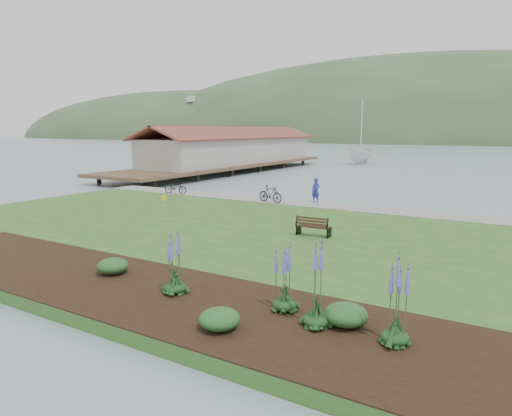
{
  "coord_description": "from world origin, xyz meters",
  "views": [
    {
      "loc": [
        11.18,
        -18.98,
        5.01
      ],
      "look_at": [
        0.1,
        -0.54,
        1.3
      ],
      "focal_mm": 32.0,
      "sensor_mm": 36.0,
      "label": 1
    }
  ],
  "objects_px": {
    "sailboat": "(360,164)",
    "park_bench": "(313,226)",
    "person": "(316,188)",
    "bicycle_a": "(176,187)"
  },
  "relations": [
    {
      "from": "sailboat",
      "to": "bicycle_a",
      "type": "bearing_deg",
      "value": -87.75
    },
    {
      "from": "park_bench",
      "to": "bicycle_a",
      "type": "xyz_separation_m",
      "value": [
        -13.96,
        7.09,
        0.04
      ]
    },
    {
      "from": "person",
      "to": "sailboat",
      "type": "bearing_deg",
      "value": 113.74
    },
    {
      "from": "bicycle_a",
      "to": "sailboat",
      "type": "xyz_separation_m",
      "value": [
        0.53,
        40.0,
        -0.9
      ]
    },
    {
      "from": "bicycle_a",
      "to": "sailboat",
      "type": "relative_size",
      "value": 0.07
    },
    {
      "from": "sailboat",
      "to": "park_bench",
      "type": "bearing_deg",
      "value": -71.07
    },
    {
      "from": "park_bench",
      "to": "person",
      "type": "xyz_separation_m",
      "value": [
        -3.6,
        8.52,
        0.48
      ]
    },
    {
      "from": "park_bench",
      "to": "person",
      "type": "bearing_deg",
      "value": 110.39
    },
    {
      "from": "bicycle_a",
      "to": "sailboat",
      "type": "distance_m",
      "value": 40.01
    },
    {
      "from": "bicycle_a",
      "to": "sailboat",
      "type": "height_order",
      "value": "sailboat"
    }
  ]
}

